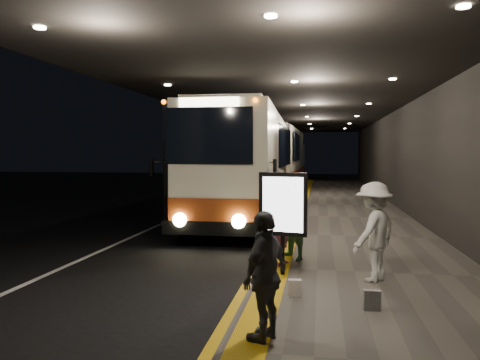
% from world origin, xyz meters
% --- Properties ---
extents(ground, '(90.00, 90.00, 0.00)m').
position_xyz_m(ground, '(0.00, 0.00, 0.00)').
color(ground, black).
extents(lane_line_white, '(0.12, 50.00, 0.01)m').
position_xyz_m(lane_line_white, '(-1.80, 5.00, 0.01)').
color(lane_line_white, silver).
rests_on(lane_line_white, ground).
extents(kerb_stripe_yellow, '(0.18, 50.00, 0.01)m').
position_xyz_m(kerb_stripe_yellow, '(2.35, 5.00, 0.01)').
color(kerb_stripe_yellow, gold).
rests_on(kerb_stripe_yellow, ground).
extents(sidewalk, '(4.50, 50.00, 0.15)m').
position_xyz_m(sidewalk, '(4.75, 5.00, 0.07)').
color(sidewalk, '#514C44').
rests_on(sidewalk, ground).
extents(tactile_strip, '(0.50, 50.00, 0.01)m').
position_xyz_m(tactile_strip, '(2.85, 5.00, 0.16)').
color(tactile_strip, gold).
rests_on(tactile_strip, sidewalk).
extents(terminal_wall, '(0.10, 50.00, 6.00)m').
position_xyz_m(terminal_wall, '(7.00, 5.00, 3.00)').
color(terminal_wall, black).
rests_on(terminal_wall, ground).
extents(support_columns, '(0.80, 24.80, 4.40)m').
position_xyz_m(support_columns, '(-1.50, 4.00, 2.20)').
color(support_columns, black).
rests_on(support_columns, ground).
extents(canopy, '(9.00, 50.00, 0.40)m').
position_xyz_m(canopy, '(2.50, 5.00, 4.60)').
color(canopy, black).
rests_on(canopy, support_columns).
extents(coach_main, '(2.99, 12.61, 3.91)m').
position_xyz_m(coach_main, '(0.91, 5.17, 1.87)').
color(coach_main, beige).
rests_on(coach_main, ground).
extents(coach_second, '(2.97, 13.04, 4.09)m').
position_xyz_m(coach_second, '(0.85, 19.25, 1.96)').
color(coach_second, beige).
rests_on(coach_second, ground).
extents(coach_third, '(2.54, 11.00, 3.44)m').
position_xyz_m(coach_third, '(0.77, 33.12, 1.65)').
color(coach_third, beige).
rests_on(coach_third, ground).
extents(passenger_boarding, '(0.61, 0.76, 1.80)m').
position_xyz_m(passenger_boarding, '(2.89, -2.86, 1.05)').
color(passenger_boarding, '#A84E6D').
rests_on(passenger_boarding, sidewalk).
extents(passenger_waiting_green, '(0.98, 1.02, 1.81)m').
position_xyz_m(passenger_waiting_green, '(3.10, -2.35, 1.05)').
color(passenger_waiting_green, '#488248').
rests_on(passenger_waiting_green, sidewalk).
extents(passenger_waiting_white, '(1.13, 1.27, 1.82)m').
position_xyz_m(passenger_waiting_white, '(4.67, -3.80, 1.06)').
color(passenger_waiting_white, silver).
rests_on(passenger_waiting_white, sidewalk).
extents(passenger_waiting_grey, '(0.82, 1.07, 1.63)m').
position_xyz_m(passenger_waiting_grey, '(3.04, -6.86, 0.96)').
color(passenger_waiting_grey, '#4E4F53').
rests_on(passenger_waiting_grey, sidewalk).
extents(bag_polka, '(0.26, 0.13, 0.30)m').
position_xyz_m(bag_polka, '(4.47, -5.49, 0.30)').
color(bag_polka, black).
rests_on(bag_polka, sidewalk).
extents(bag_plain, '(0.23, 0.15, 0.27)m').
position_xyz_m(bag_plain, '(3.30, -4.96, 0.28)').
color(bag_plain, beige).
rests_on(bag_plain, sidewalk).
extents(info_sign, '(0.93, 0.29, 1.97)m').
position_xyz_m(info_sign, '(3.00, -3.70, 1.48)').
color(info_sign, black).
rests_on(info_sign, sidewalk).
extents(stanchion_post, '(0.05, 0.05, 0.99)m').
position_xyz_m(stanchion_post, '(2.75, -1.59, 0.65)').
color(stanchion_post, black).
rests_on(stanchion_post, sidewalk).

